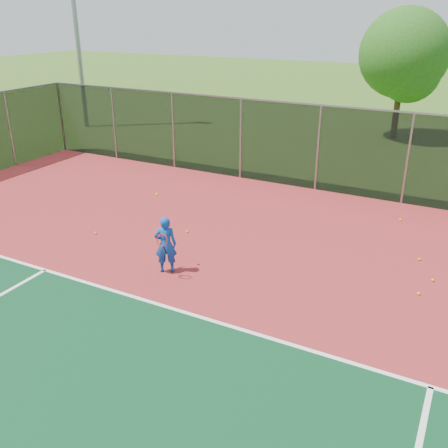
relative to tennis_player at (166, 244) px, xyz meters
The scene contains 10 objects.
court_apron 4.96m from the tennis_player, 28.83° to the right, with size 30.00×20.00×0.02m, color maroon.
fence_back 8.80m from the tennis_player, 60.61° to the left, with size 30.00×0.06×3.03m.
tennis_player is the anchor object (origin of this frame).
practice_ball_0 5.97m from the tennis_player, 16.78° to the left, with size 0.07×0.07×0.07m, color #D0D218.
practice_ball_1 6.43m from the tennis_player, 23.08° to the left, with size 0.07×0.07×0.07m, color #D0D218.
practice_ball_3 6.50m from the tennis_player, 32.71° to the left, with size 0.07×0.07×0.07m, color #D0D218.
practice_ball_4 2.46m from the tennis_player, 109.22° to the left, with size 0.07×0.07×0.07m, color #D0D218.
practice_ball_5 7.57m from the tennis_player, 52.93° to the left, with size 0.07×0.07×0.07m, color #D0D218.
practice_ball_6 3.26m from the tennis_player, 163.51° to the left, with size 0.07×0.07×0.07m, color #D0D218.
tree_back_left 17.43m from the tennis_player, 81.91° to the left, with size 4.22×4.22×6.20m.
Camera 1 is at (1.99, -4.60, 5.94)m, focal length 40.00 mm.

